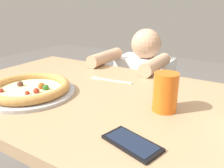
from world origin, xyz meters
The scene contains 6 objects.
dining_table centered at (0.00, 0.00, 0.64)m, with size 1.36×0.78×0.75m.
pizza_near centered at (-0.27, -0.14, 0.77)m, with size 0.35×0.35×0.04m.
drink_cup_colored centered at (0.22, 0.00, 0.81)m, with size 0.08×0.08×0.13m.
fork centered at (-0.09, 0.16, 0.75)m, with size 0.20×0.04×0.00m.
cell_phone centered at (0.22, -0.23, 0.75)m, with size 0.16×0.11×0.01m.
diner_seated centered at (-0.13, 0.64, 0.44)m, with size 0.38×0.51×0.94m.
Camera 1 is at (0.43, -0.67, 1.09)m, focal length 36.54 mm.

